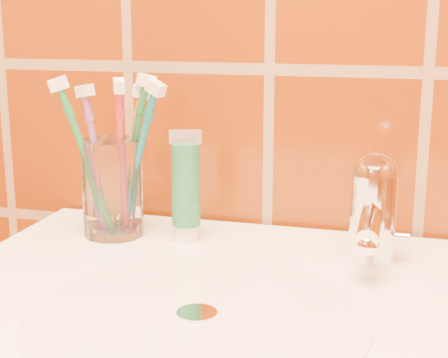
% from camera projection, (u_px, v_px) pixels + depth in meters
% --- Properties ---
extents(glass_tumbler, '(0.09, 0.09, 0.12)m').
position_uv_depth(glass_tumbler, '(113.00, 188.00, 0.81)').
color(glass_tumbler, white).
rests_on(glass_tumbler, pedestal_sink).
extents(toothpaste_tube, '(0.04, 0.03, 0.13)m').
position_uv_depth(toothpaste_tube, '(186.00, 190.00, 0.78)').
color(toothpaste_tube, white).
rests_on(toothpaste_tube, pedestal_sink).
extents(faucet, '(0.05, 0.11, 0.12)m').
position_uv_depth(faucet, '(373.00, 204.00, 0.71)').
color(faucet, white).
rests_on(faucet, pedestal_sink).
extents(toothbrush_0, '(0.14, 0.12, 0.20)m').
position_uv_depth(toothbrush_0, '(137.00, 161.00, 0.78)').
color(toothbrush_0, '#0E6575').
rests_on(toothbrush_0, glass_tumbler).
extents(toothbrush_1, '(0.09, 0.08, 0.19)m').
position_uv_depth(toothbrush_1, '(128.00, 161.00, 0.81)').
color(toothbrush_1, orange).
rests_on(toothbrush_1, glass_tumbler).
extents(toothbrush_2, '(0.13, 0.11, 0.20)m').
position_uv_depth(toothbrush_2, '(88.00, 160.00, 0.78)').
color(toothbrush_2, '#207940').
rests_on(toothbrush_2, glass_tumbler).
extents(toothbrush_3, '(0.07, 0.09, 0.20)m').
position_uv_depth(toothbrush_3, '(121.00, 161.00, 0.78)').
color(toothbrush_3, '#AB2432').
rests_on(toothbrush_3, glass_tumbler).
extents(toothbrush_4, '(0.08, 0.07, 0.19)m').
position_uv_depth(toothbrush_4, '(97.00, 162.00, 0.80)').
color(toothbrush_4, '#874594').
rests_on(toothbrush_4, glass_tumbler).
extents(toothbrush_5, '(0.08, 0.07, 0.20)m').
position_uv_depth(toothbrush_5, '(131.00, 156.00, 0.80)').
color(toothbrush_5, '#1C6A38').
rests_on(toothbrush_5, glass_tumbler).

